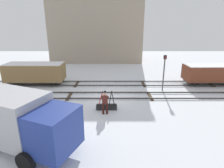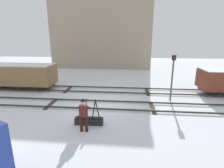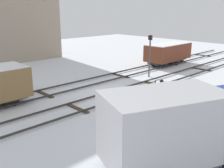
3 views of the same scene
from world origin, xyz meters
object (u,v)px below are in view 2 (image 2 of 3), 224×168
(signal_post, at_px, (173,73))
(switch_lever_frame, at_px, (89,120))
(freight_car_far_end, at_px, (22,75))
(rail_worker, at_px, (84,113))

(signal_post, bearing_deg, switch_lever_frame, -141.07)
(freight_car_far_end, bearing_deg, switch_lever_frame, -38.67)
(rail_worker, xyz_separation_m, freight_car_far_end, (-7.46, 6.76, 0.34))
(rail_worker, bearing_deg, freight_car_far_end, 136.99)
(rail_worker, distance_m, freight_car_far_end, 10.07)
(signal_post, bearing_deg, rail_worker, -137.07)
(switch_lever_frame, bearing_deg, signal_post, 38.09)
(signal_post, xyz_separation_m, freight_car_far_end, (-12.77, 1.82, -0.79))
(switch_lever_frame, distance_m, rail_worker, 1.02)
(switch_lever_frame, height_order, rail_worker, rail_worker)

